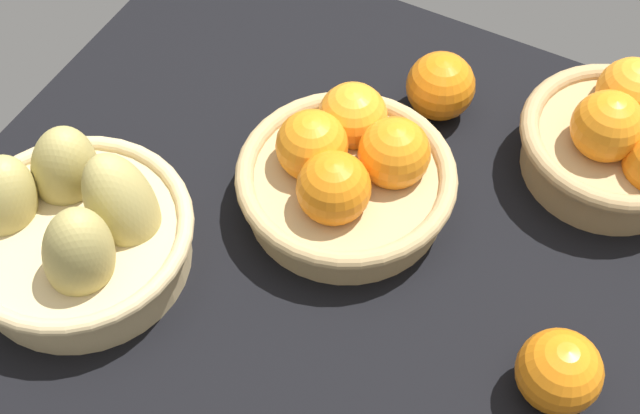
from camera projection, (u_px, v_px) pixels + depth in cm
name	position (u px, v px, depth cm)	size (l,w,h in cm)	color
market_tray	(343.00, 229.00, 99.36)	(84.00, 72.00, 3.00)	black
basket_far_right	(618.00, 141.00, 98.47)	(21.30, 21.30, 12.49)	tan
basket_center	(347.00, 172.00, 96.47)	(24.15, 24.15, 11.23)	tan
basket_near_left_pears	(75.00, 229.00, 91.41)	(25.69, 24.56, 14.96)	tan
loose_orange_front_gap	(441.00, 86.00, 104.62)	(8.21, 8.21, 8.21)	orange
loose_orange_back_gap	(559.00, 372.00, 82.95)	(8.20, 8.20, 8.20)	orange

